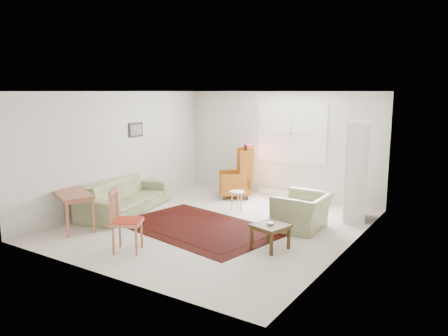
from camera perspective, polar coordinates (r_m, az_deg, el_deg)
The scene contains 10 objects.
room at distance 8.25m, azimuth -0.22°, elevation 1.31°, with size 5.04×5.54×2.51m.
rug at distance 8.19m, azimuth -3.29°, elevation -7.69°, with size 2.95×1.90×0.03m, color black, non-canonical shape.
sofa at distance 9.36m, azimuth -12.78°, elevation -2.76°, with size 2.35×0.92×0.95m, color #8E9664.
armchair at distance 8.12m, azimuth 10.22°, elevation -5.20°, with size 1.01×0.89×0.79m, color #8E9664.
wingback_chair at distance 10.33m, azimuth 1.42°, elevation -0.41°, with size 0.73×0.77×1.27m, color #B8641C, non-canonical shape.
coffee_table at distance 7.12m, azimuth 6.06°, elevation -8.90°, with size 0.50×0.50×0.41m, color #453015, non-canonical shape.
stool at distance 9.26m, azimuth 1.71°, elevation -4.31°, with size 0.32×0.32×0.43m, color white, non-canonical shape.
cabinet at distance 8.94m, azimuth 16.98°, elevation -0.34°, with size 0.41×0.77×1.93m, color silver, non-canonical shape.
desk at distance 8.55m, azimuth -19.10°, elevation -5.21°, with size 1.07×0.54×0.68m, color #AF6446, non-canonical shape.
desk_chair at distance 7.06m, azimuth -12.54°, elevation -6.69°, with size 0.44×0.44×1.01m, color #AF6446, non-canonical shape.
Camera 1 is at (4.46, -6.62, 2.51)m, focal length 35.00 mm.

